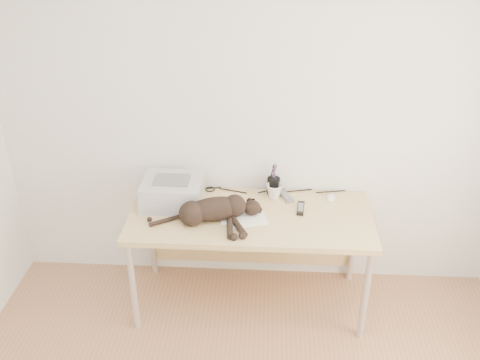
# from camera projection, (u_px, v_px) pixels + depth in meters

# --- Properties ---
(wall_back) EXTENTS (3.50, 0.00, 3.50)m
(wall_back) POSITION_uv_depth(u_px,v_px,m) (253.00, 115.00, 3.55)
(wall_back) COLOR silver
(wall_back) RESTS_ON floor
(desk) EXTENTS (1.60, 0.70, 0.74)m
(desk) POSITION_uv_depth(u_px,v_px,m) (251.00, 224.00, 3.65)
(desk) COLOR #DDC181
(desk) RESTS_ON floor
(printer) EXTENTS (0.40, 0.34, 0.19)m
(printer) POSITION_uv_depth(u_px,v_px,m) (173.00, 192.00, 3.59)
(printer) COLOR #ADADB2
(printer) RESTS_ON desk
(papers) EXTENTS (0.32, 0.26, 0.01)m
(papers) POSITION_uv_depth(u_px,v_px,m) (244.00, 218.00, 3.47)
(papers) COLOR white
(papers) RESTS_ON desk
(cat) EXTENTS (0.73, 0.37, 0.17)m
(cat) POSITION_uv_depth(u_px,v_px,m) (212.00, 211.00, 3.42)
(cat) COLOR black
(cat) RESTS_ON desk
(mug) EXTENTS (0.15, 0.15, 0.10)m
(mug) POSITION_uv_depth(u_px,v_px,m) (274.00, 191.00, 3.68)
(mug) COLOR silver
(mug) RESTS_ON desk
(pen_cup) EXTENTS (0.09, 0.09, 0.23)m
(pen_cup) POSITION_uv_depth(u_px,v_px,m) (273.00, 185.00, 3.73)
(pen_cup) COLOR black
(pen_cup) RESTS_ON desk
(remote_grey) EXTENTS (0.13, 0.19, 0.02)m
(remote_grey) POSITION_uv_depth(u_px,v_px,m) (285.00, 195.00, 3.71)
(remote_grey) COLOR slate
(remote_grey) RESTS_ON desk
(remote_black) EXTENTS (0.06, 0.16, 0.02)m
(remote_black) POSITION_uv_depth(u_px,v_px,m) (301.00, 208.00, 3.56)
(remote_black) COLOR black
(remote_black) RESTS_ON desk
(mouse) EXTENTS (0.08, 0.11, 0.03)m
(mouse) POSITION_uv_depth(u_px,v_px,m) (331.00, 196.00, 3.69)
(mouse) COLOR white
(mouse) RESTS_ON desk
(cable_tangle) EXTENTS (1.36, 0.08, 0.01)m
(cable_tangle) POSITION_uv_depth(u_px,v_px,m) (252.00, 190.00, 3.78)
(cable_tangle) COLOR black
(cable_tangle) RESTS_ON desk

